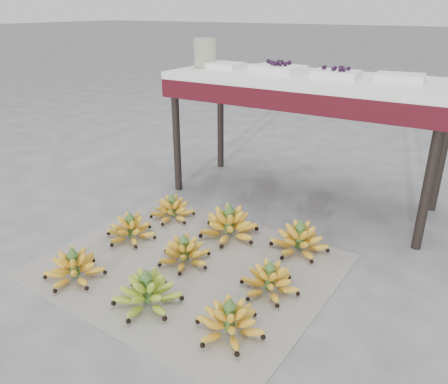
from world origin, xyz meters
The scene contains 17 objects.
ground centered at (0.00, 0.00, 0.00)m, with size 60.00×60.00×0.00m, color #5C5C5E.
newspaper_mat centered at (-0.03, 0.05, 0.00)m, with size 1.25×1.05×0.01m, color silver.
bunch_front_left centered at (-0.39, -0.30, 0.06)m, with size 0.31×0.31×0.16m.
bunch_front_center centered at (0.00, -0.28, 0.06)m, with size 0.36×0.36×0.17m.
bunch_front_right centered at (0.36, -0.25, 0.06)m, with size 0.28×0.28×0.16m.
bunch_mid_left centered at (-0.42, 0.09, 0.06)m, with size 0.29×0.29×0.15m.
bunch_mid_center centered at (-0.06, 0.05, 0.06)m, with size 0.29×0.29×0.15m.
bunch_mid_right centered at (0.38, 0.05, 0.06)m, with size 0.28×0.28×0.15m.
bunch_back_left centered at (-0.39, 0.39, 0.06)m, with size 0.32×0.32×0.15m.
bunch_back_center centered at (-0.01, 0.38, 0.07)m, with size 0.38×0.38×0.19m.
bunch_back_right centered at (0.35, 0.43, 0.06)m, with size 0.28×0.28×0.17m.
vendor_table centered at (0.11, 1.02, 0.66)m, with size 1.56×0.62×0.75m.
tray_far_left centered at (-0.44, 1.02, 0.77)m, with size 0.23×0.17×0.04m.
tray_left centered at (-0.06, 1.00, 0.77)m, with size 0.30×0.24×0.07m.
tray_right centered at (0.27, 1.00, 0.77)m, with size 0.24×0.18×0.06m.
tray_far_right centered at (0.59, 1.06, 0.77)m, with size 0.25×0.19×0.04m.
glass_jar centered at (-0.56, 1.00, 0.83)m, with size 0.14×0.14×0.17m, color #E3F4C2.
Camera 1 is at (1.00, -1.33, 1.09)m, focal length 35.00 mm.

